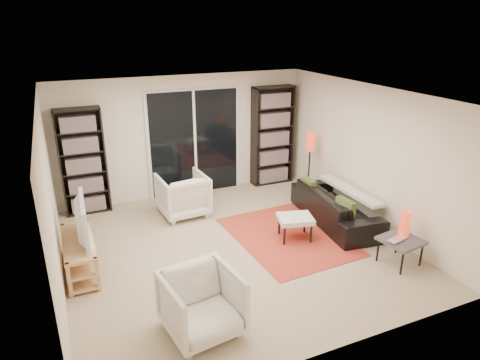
% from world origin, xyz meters
% --- Properties ---
extents(floor, '(5.00, 5.00, 0.00)m').
position_xyz_m(floor, '(0.00, 0.00, 0.00)').
color(floor, tan).
rests_on(floor, ground).
extents(wall_back, '(5.00, 0.02, 2.40)m').
position_xyz_m(wall_back, '(0.00, 2.50, 1.20)').
color(wall_back, white).
rests_on(wall_back, ground).
extents(wall_front, '(5.00, 0.02, 2.40)m').
position_xyz_m(wall_front, '(0.00, -2.50, 1.20)').
color(wall_front, white).
rests_on(wall_front, ground).
extents(wall_left, '(0.02, 5.00, 2.40)m').
position_xyz_m(wall_left, '(-2.50, 0.00, 1.20)').
color(wall_left, white).
rests_on(wall_left, ground).
extents(wall_right, '(0.02, 5.00, 2.40)m').
position_xyz_m(wall_right, '(2.50, 0.00, 1.20)').
color(wall_right, white).
rests_on(wall_right, ground).
extents(ceiling, '(5.00, 5.00, 0.02)m').
position_xyz_m(ceiling, '(0.00, 0.00, 2.40)').
color(ceiling, white).
rests_on(ceiling, wall_back).
extents(sliding_door, '(1.92, 0.08, 2.16)m').
position_xyz_m(sliding_door, '(0.20, 2.46, 1.05)').
color(sliding_door, white).
rests_on(sliding_door, ground).
extents(bookshelf_left, '(0.80, 0.30, 1.95)m').
position_xyz_m(bookshelf_left, '(-1.95, 2.33, 0.98)').
color(bookshelf_left, black).
rests_on(bookshelf_left, ground).
extents(bookshelf_right, '(0.90, 0.30, 2.10)m').
position_xyz_m(bookshelf_right, '(1.90, 2.33, 1.05)').
color(bookshelf_right, black).
rests_on(bookshelf_right, ground).
extents(tv_stand, '(0.41, 1.27, 0.50)m').
position_xyz_m(tv_stand, '(-2.25, 0.26, 0.26)').
color(tv_stand, tan).
rests_on(tv_stand, floor).
extents(tv, '(0.17, 1.03, 0.59)m').
position_xyz_m(tv, '(-2.23, 0.26, 0.80)').
color(tv, black).
rests_on(tv, tv_stand).
extents(rug, '(1.74, 2.29, 0.01)m').
position_xyz_m(rug, '(0.96, -0.03, 0.01)').
color(rug, '#BC3928').
rests_on(rug, floor).
extents(sofa, '(1.00, 2.10, 0.59)m').
position_xyz_m(sofa, '(2.01, 0.13, 0.30)').
color(sofa, black).
rests_on(sofa, floor).
extents(armchair_back, '(0.87, 0.90, 0.77)m').
position_xyz_m(armchair_back, '(-0.36, 1.51, 0.39)').
color(armchair_back, silver).
rests_on(armchair_back, floor).
extents(armchair_front, '(0.90, 0.92, 0.75)m').
position_xyz_m(armchair_front, '(-1.07, -1.64, 0.37)').
color(armchair_front, silver).
rests_on(armchair_front, floor).
extents(ottoman, '(0.65, 0.58, 0.40)m').
position_xyz_m(ottoman, '(1.04, -0.14, 0.34)').
color(ottoman, silver).
rests_on(ottoman, floor).
extents(side_table, '(0.61, 0.61, 0.40)m').
position_xyz_m(side_table, '(2.06, -1.41, 0.36)').
color(side_table, '#48484D').
rests_on(side_table, floor).
extents(laptop, '(0.37, 0.28, 0.03)m').
position_xyz_m(laptop, '(1.99, -1.46, 0.41)').
color(laptop, silver).
rests_on(laptop, side_table).
extents(table_lamp, '(0.16, 0.16, 0.36)m').
position_xyz_m(table_lamp, '(2.19, -1.30, 0.58)').
color(table_lamp, red).
rests_on(table_lamp, side_table).
extents(floor_lamp, '(0.20, 0.20, 1.31)m').
position_xyz_m(floor_lamp, '(2.23, 1.38, 0.99)').
color(floor_lamp, black).
rests_on(floor_lamp, floor).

